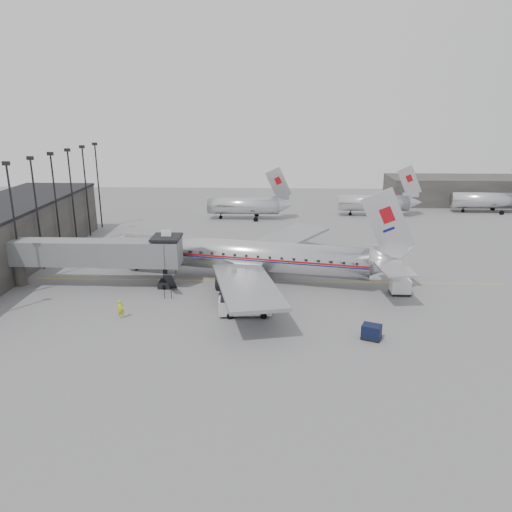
{
  "coord_description": "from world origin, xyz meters",
  "views": [
    {
      "loc": [
        4.01,
        -53.93,
        21.62
      ],
      "look_at": [
        1.78,
        6.5,
        3.2
      ],
      "focal_mm": 35.0,
      "sensor_mm": 36.0,
      "label": 1
    }
  ],
  "objects_px": {
    "baggage_cart_white": "(400,287)",
    "ramp_worker": "(121,309)",
    "airliner": "(248,256)",
    "service_van": "(246,303)",
    "baggage_cart_navy": "(371,332)"
  },
  "relations": [
    {
      "from": "baggage_cart_white",
      "to": "ramp_worker",
      "type": "height_order",
      "value": "ramp_worker"
    },
    {
      "from": "service_van",
      "to": "baggage_cart_navy",
      "type": "bearing_deg",
      "value": -26.78
    },
    {
      "from": "baggage_cart_navy",
      "to": "airliner",
      "type": "bearing_deg",
      "value": 149.88
    },
    {
      "from": "airliner",
      "to": "service_van",
      "type": "height_order",
      "value": "airliner"
    },
    {
      "from": "service_van",
      "to": "baggage_cart_white",
      "type": "distance_m",
      "value": 19.16
    },
    {
      "from": "baggage_cart_navy",
      "to": "baggage_cart_white",
      "type": "bearing_deg",
      "value": 87.51
    },
    {
      "from": "service_van",
      "to": "ramp_worker",
      "type": "relative_size",
      "value": 2.9
    },
    {
      "from": "baggage_cart_navy",
      "to": "ramp_worker",
      "type": "relative_size",
      "value": 1.14
    },
    {
      "from": "airliner",
      "to": "service_van",
      "type": "relative_size",
      "value": 6.89
    },
    {
      "from": "baggage_cart_navy",
      "to": "ramp_worker",
      "type": "bearing_deg",
      "value": -166.47
    },
    {
      "from": "airliner",
      "to": "ramp_worker",
      "type": "height_order",
      "value": "airliner"
    },
    {
      "from": "airliner",
      "to": "baggage_cart_white",
      "type": "xyz_separation_m",
      "value": [
        18.27,
        -4.58,
        -2.2
      ]
    },
    {
      "from": "airliner",
      "to": "baggage_cart_navy",
      "type": "height_order",
      "value": "airliner"
    },
    {
      "from": "baggage_cart_white",
      "to": "ramp_worker",
      "type": "xyz_separation_m",
      "value": [
        -31.05,
        -8.0,
        0.01
      ]
    },
    {
      "from": "baggage_cart_navy",
      "to": "baggage_cart_white",
      "type": "xyz_separation_m",
      "value": [
        5.58,
        12.0,
        0.21
      ]
    }
  ]
}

